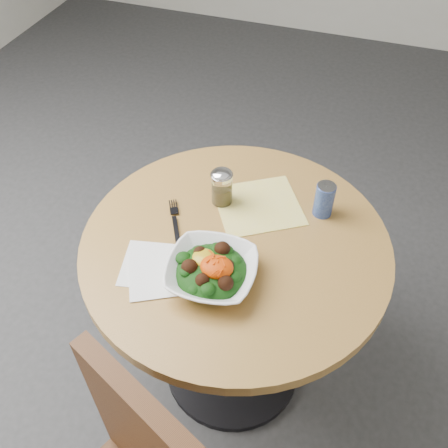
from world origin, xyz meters
name	(u,v)px	position (x,y,z in m)	size (l,w,h in m)	color
ground	(232,366)	(0.00, 0.00, 0.00)	(6.00, 6.00, 0.00)	#313134
table	(235,282)	(0.00, 0.00, 0.55)	(0.90, 0.90, 0.75)	black
cloth_napkin	(258,206)	(0.02, 0.16, 0.75)	(0.25, 0.23, 0.00)	yellow
paper_napkins	(156,269)	(-0.18, -0.17, 0.75)	(0.24, 0.23, 0.00)	white
salad_bowl	(212,271)	(-0.02, -0.15, 0.78)	(0.26, 0.26, 0.09)	white
fork	(175,221)	(-0.19, 0.01, 0.76)	(0.11, 0.18, 0.00)	black
spice_shaker	(222,187)	(-0.09, 0.14, 0.81)	(0.07, 0.07, 0.12)	silver
beverage_can	(324,200)	(0.21, 0.19, 0.81)	(0.06, 0.06, 0.11)	navy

